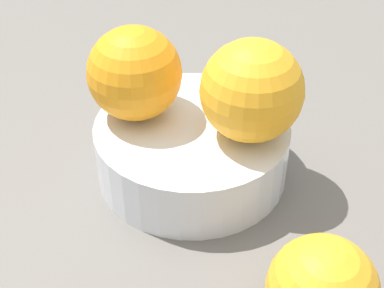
# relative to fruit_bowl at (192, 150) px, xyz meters

# --- Properties ---
(ground_plane) EXTENTS (1.10, 1.10, 0.02)m
(ground_plane) POSITION_rel_fruit_bowl_xyz_m (0.00, 0.00, -0.04)
(ground_plane) COLOR #66605B
(fruit_bowl) EXTENTS (0.18, 0.18, 0.05)m
(fruit_bowl) POSITION_rel_fruit_bowl_xyz_m (0.00, 0.00, 0.00)
(fruit_bowl) COLOR silver
(fruit_bowl) RESTS_ON ground_plane
(orange_in_bowl_0) EXTENTS (0.09, 0.09, 0.09)m
(orange_in_bowl_0) POSITION_rel_fruit_bowl_xyz_m (0.05, 0.01, 0.07)
(orange_in_bowl_0) COLOR #F9A823
(orange_in_bowl_0) RESTS_ON fruit_bowl
(orange_in_bowl_1) EXTENTS (0.08, 0.08, 0.08)m
(orange_in_bowl_1) POSITION_rel_fruit_bowl_xyz_m (-0.05, -0.01, 0.07)
(orange_in_bowl_1) COLOR orange
(orange_in_bowl_1) RESTS_ON fruit_bowl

